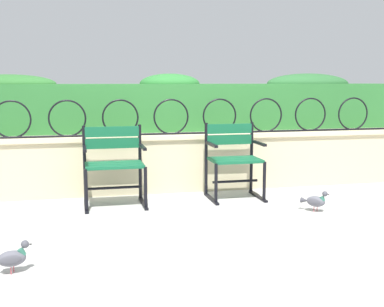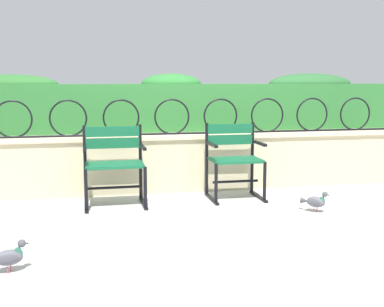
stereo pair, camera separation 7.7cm
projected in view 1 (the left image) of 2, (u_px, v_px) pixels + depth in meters
ground_plane at (194, 206)px, 5.26m from camera, size 60.00×60.00×0.00m
stone_wall at (178, 162)px, 6.01m from camera, size 6.30×0.41×0.68m
iron_arch_fence at (172, 118)px, 5.84m from camera, size 5.78×0.02×0.42m
hedge_row at (172, 103)px, 6.41m from camera, size 6.17×0.67×0.73m
park_chair_left at (114, 162)px, 5.27m from camera, size 0.64×0.52×0.84m
park_chair_right at (233, 157)px, 5.61m from camera, size 0.59×0.52×0.84m
pigeon_near_chairs at (315, 201)px, 5.04m from camera, size 0.23×0.24×0.22m
pigeon_far_side at (11, 258)px, 3.41m from camera, size 0.29×0.13×0.22m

